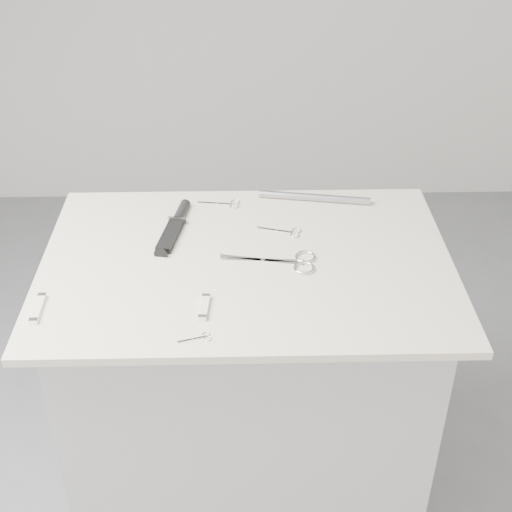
{
  "coord_description": "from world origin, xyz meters",
  "views": [
    {
      "loc": [
        -0.01,
        -1.44,
        1.89
      ],
      "look_at": [
        0.02,
        0.02,
        0.92
      ],
      "focal_mm": 50.0,
      "sensor_mm": 36.0,
      "label": 1
    }
  ],
  "objects_px": {
    "plinth": "(248,399)",
    "embroidery_scissors_a": "(287,232)",
    "large_shears": "(290,262)",
    "embroidery_scissors_b": "(227,204)",
    "tiny_scissors": "(199,338)",
    "metal_rail": "(314,197)",
    "sheathed_knife": "(176,224)",
    "pocket_knife_a": "(38,308)",
    "pocket_knife_b": "(204,307)"
  },
  "relations": [
    {
      "from": "large_shears",
      "to": "pocket_knife_b",
      "type": "relative_size",
      "value": 2.67
    },
    {
      "from": "embroidery_scissors_a",
      "to": "embroidery_scissors_b",
      "type": "relative_size",
      "value": 0.99
    },
    {
      "from": "large_shears",
      "to": "pocket_knife_b",
      "type": "distance_m",
      "value": 0.27
    },
    {
      "from": "large_shears",
      "to": "tiny_scissors",
      "type": "distance_m",
      "value": 0.35
    },
    {
      "from": "embroidery_scissors_b",
      "to": "metal_rail",
      "type": "xyz_separation_m",
      "value": [
        0.24,
        0.01,
        0.01
      ]
    },
    {
      "from": "plinth",
      "to": "tiny_scissors",
      "type": "xyz_separation_m",
      "value": [
        -0.1,
        -0.29,
        0.47
      ]
    },
    {
      "from": "tiny_scissors",
      "to": "embroidery_scissors_b",
      "type": "bearing_deg",
      "value": 68.73
    },
    {
      "from": "sheathed_knife",
      "to": "pocket_knife_a",
      "type": "distance_m",
      "value": 0.44
    },
    {
      "from": "embroidery_scissors_b",
      "to": "sheathed_knife",
      "type": "distance_m",
      "value": 0.18
    },
    {
      "from": "pocket_knife_a",
      "to": "pocket_knife_b",
      "type": "bearing_deg",
      "value": -91.63
    },
    {
      "from": "metal_rail",
      "to": "plinth",
      "type": "bearing_deg",
      "value": -123.4
    },
    {
      "from": "tiny_scissors",
      "to": "sheathed_knife",
      "type": "distance_m",
      "value": 0.46
    },
    {
      "from": "tiny_scissors",
      "to": "metal_rail",
      "type": "relative_size",
      "value": 0.23
    },
    {
      "from": "pocket_knife_a",
      "to": "pocket_knife_b",
      "type": "distance_m",
      "value": 0.37
    },
    {
      "from": "plinth",
      "to": "large_shears",
      "type": "height_order",
      "value": "large_shears"
    },
    {
      "from": "embroidery_scissors_b",
      "to": "pocket_knife_b",
      "type": "relative_size",
      "value": 1.34
    },
    {
      "from": "pocket_knife_b",
      "to": "sheathed_knife",
      "type": "bearing_deg",
      "value": 18.69
    },
    {
      "from": "embroidery_scissors_a",
      "to": "pocket_knife_b",
      "type": "relative_size",
      "value": 1.33
    },
    {
      "from": "plinth",
      "to": "metal_rail",
      "type": "height_order",
      "value": "metal_rail"
    },
    {
      "from": "pocket_knife_a",
      "to": "sheathed_knife",
      "type": "bearing_deg",
      "value": -39.86
    },
    {
      "from": "sheathed_knife",
      "to": "pocket_knife_b",
      "type": "bearing_deg",
      "value": -155.5
    },
    {
      "from": "plinth",
      "to": "embroidery_scissors_a",
      "type": "height_order",
      "value": "embroidery_scissors_a"
    },
    {
      "from": "embroidery_scissors_a",
      "to": "sheathed_knife",
      "type": "height_order",
      "value": "sheathed_knife"
    },
    {
      "from": "plinth",
      "to": "embroidery_scissors_a",
      "type": "distance_m",
      "value": 0.5
    },
    {
      "from": "embroidery_scissors_a",
      "to": "pocket_knife_a",
      "type": "distance_m",
      "value": 0.65
    },
    {
      "from": "embroidery_scissors_a",
      "to": "tiny_scissors",
      "type": "distance_m",
      "value": 0.47
    },
    {
      "from": "metal_rail",
      "to": "sheathed_knife",
      "type": "bearing_deg",
      "value": -160.62
    },
    {
      "from": "plinth",
      "to": "tiny_scissors",
      "type": "bearing_deg",
      "value": -109.54
    },
    {
      "from": "pocket_knife_b",
      "to": "metal_rail",
      "type": "distance_m",
      "value": 0.56
    },
    {
      "from": "embroidery_scissors_b",
      "to": "sheathed_knife",
      "type": "bearing_deg",
      "value": -131.36
    },
    {
      "from": "embroidery_scissors_a",
      "to": "plinth",
      "type": "bearing_deg",
      "value": -113.85
    },
    {
      "from": "tiny_scissors",
      "to": "sheathed_knife",
      "type": "bearing_deg",
      "value": 84.07
    },
    {
      "from": "embroidery_scissors_a",
      "to": "pocket_knife_b",
      "type": "distance_m",
      "value": 0.38
    },
    {
      "from": "tiny_scissors",
      "to": "large_shears",
      "type": "bearing_deg",
      "value": 37.13
    },
    {
      "from": "plinth",
      "to": "embroidery_scissors_a",
      "type": "relative_size",
      "value": 7.83
    },
    {
      "from": "embroidery_scissors_b",
      "to": "sheathed_knife",
      "type": "height_order",
      "value": "sheathed_knife"
    },
    {
      "from": "large_shears",
      "to": "embroidery_scissors_b",
      "type": "xyz_separation_m",
      "value": [
        -0.16,
        0.29,
        -0.0
      ]
    },
    {
      "from": "tiny_scissors",
      "to": "sheathed_knife",
      "type": "relative_size",
      "value": 0.3
    },
    {
      "from": "large_shears",
      "to": "pocket_knife_a",
      "type": "xyz_separation_m",
      "value": [
        -0.57,
        -0.17,
        0.0
      ]
    },
    {
      "from": "plinth",
      "to": "sheathed_knife",
      "type": "bearing_deg",
      "value": 139.45
    },
    {
      "from": "large_shears",
      "to": "embroidery_scissors_a",
      "type": "distance_m",
      "value": 0.14
    },
    {
      "from": "tiny_scissors",
      "to": "metal_rail",
      "type": "bearing_deg",
      "value": 47.06
    },
    {
      "from": "large_shears",
      "to": "tiny_scissors",
      "type": "relative_size",
      "value": 3.2
    },
    {
      "from": "plinth",
      "to": "embroidery_scissors_b",
      "type": "relative_size",
      "value": 7.73
    },
    {
      "from": "metal_rail",
      "to": "large_shears",
      "type": "bearing_deg",
      "value": -105.93
    },
    {
      "from": "tiny_scissors",
      "to": "pocket_knife_b",
      "type": "relative_size",
      "value": 0.83
    },
    {
      "from": "large_shears",
      "to": "plinth",
      "type": "bearing_deg",
      "value": -179.68
    },
    {
      "from": "embroidery_scissors_b",
      "to": "metal_rail",
      "type": "distance_m",
      "value": 0.24
    },
    {
      "from": "pocket_knife_a",
      "to": "metal_rail",
      "type": "bearing_deg",
      "value": -54.85
    },
    {
      "from": "large_shears",
      "to": "embroidery_scissors_a",
      "type": "relative_size",
      "value": 2.01
    }
  ]
}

